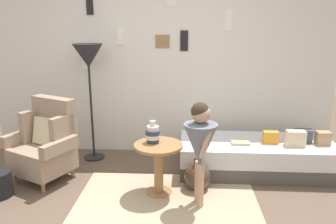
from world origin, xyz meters
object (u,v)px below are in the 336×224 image
object	(u,v)px
vase_striped	(153,134)
person_child	(200,141)
book_on_daybed	(240,142)
side_table	(159,159)
floor_lamp	(88,61)
daybed	(256,156)
demijohn_near	(197,176)
armchair	(46,143)

from	to	relation	value
vase_striped	person_child	world-z (taller)	person_child
vase_striped	book_on_daybed	bearing A→B (deg)	25.38
side_table	vase_striped	bearing A→B (deg)	138.98
vase_striped	side_table	bearing A→B (deg)	-41.02
floor_lamp	daybed	bearing A→B (deg)	-8.33
book_on_daybed	demijohn_near	bearing A→B (deg)	-141.22
side_table	book_on_daybed	world-z (taller)	side_table
daybed	demijohn_near	distance (m)	0.92
vase_striped	book_on_daybed	xyz separation A→B (m)	(1.02, 0.48, -0.26)
vase_striped	person_child	distance (m)	0.56
daybed	side_table	size ratio (longest dim) A/B	3.32
armchair	daybed	world-z (taller)	armchair
vase_striped	demijohn_near	bearing A→B (deg)	6.66
side_table	demijohn_near	world-z (taller)	side_table
armchair	side_table	bearing A→B (deg)	-13.24
daybed	vase_striped	world-z (taller)	vase_striped
book_on_daybed	person_child	bearing A→B (deg)	-124.78
person_child	book_on_daybed	size ratio (longest dim) A/B	4.98
armchair	person_child	size ratio (longest dim) A/B	0.89
armchair	person_child	world-z (taller)	person_child
armchair	daybed	xyz separation A→B (m)	(2.56, 0.30, -0.24)
armchair	book_on_daybed	bearing A→B (deg)	5.20
daybed	floor_lamp	distance (m)	2.48
person_child	demijohn_near	distance (m)	0.63
vase_striped	demijohn_near	world-z (taller)	vase_striped
daybed	book_on_daybed	bearing A→B (deg)	-157.99
person_child	book_on_daybed	world-z (taller)	person_child
daybed	demijohn_near	xyz separation A→B (m)	(-0.76, -0.52, -0.04)
side_table	person_child	bearing A→B (deg)	-27.22
vase_striped	book_on_daybed	world-z (taller)	vase_striped
daybed	demijohn_near	world-z (taller)	daybed
person_child	side_table	bearing A→B (deg)	152.78
side_table	demijohn_near	size ratio (longest dim) A/B	1.48
vase_striped	person_child	xyz separation A→B (m)	(0.49, -0.27, 0.02)
person_child	book_on_daybed	distance (m)	0.97
daybed	vase_striped	xyz separation A→B (m)	(-1.24, -0.57, 0.47)
armchair	demijohn_near	size ratio (longest dim) A/B	2.50
demijohn_near	vase_striped	bearing A→B (deg)	-173.34
armchair	demijohn_near	xyz separation A→B (m)	(1.80, -0.21, -0.28)
daybed	person_child	bearing A→B (deg)	-131.49
side_table	demijohn_near	bearing A→B (deg)	14.20
book_on_daybed	vase_striped	bearing A→B (deg)	-154.62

